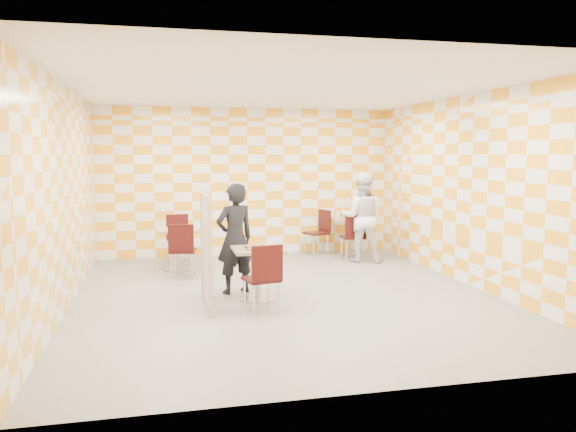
% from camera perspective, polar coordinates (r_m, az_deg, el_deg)
% --- Properties ---
extents(room_shell, '(7.00, 7.00, 7.00)m').
position_cam_1_polar(room_shell, '(8.64, -1.15, 2.53)').
color(room_shell, gray).
rests_on(room_shell, ground).
extents(main_table, '(0.70, 0.70, 0.75)m').
position_cam_1_polar(main_table, '(7.96, -3.06, -4.99)').
color(main_table, tan).
rests_on(main_table, ground).
extents(second_table, '(0.70, 0.70, 0.75)m').
position_cam_1_polar(second_table, '(11.65, 6.08, -1.43)').
color(second_table, tan).
rests_on(second_table, ground).
extents(empty_table, '(0.70, 0.70, 0.75)m').
position_cam_1_polar(empty_table, '(10.20, -11.08, -2.61)').
color(empty_table, tan).
rests_on(empty_table, ground).
extents(chair_main_front, '(0.50, 0.51, 0.92)m').
position_cam_1_polar(chair_main_front, '(7.23, -2.45, -5.86)').
color(chair_main_front, '#350A0A').
rests_on(chair_main_front, ground).
extents(chair_second_front, '(0.44, 0.45, 0.92)m').
position_cam_1_polar(chair_second_front, '(10.98, 6.71, -1.72)').
color(chair_second_front, '#350A0A').
rests_on(chair_second_front, ground).
extents(chair_second_side, '(0.53, 0.53, 0.92)m').
position_cam_1_polar(chair_second_side, '(11.61, 3.29, -1.26)').
color(chair_second_side, '#350A0A').
rests_on(chair_second_side, ground).
extents(chair_empty_near, '(0.49, 0.50, 0.92)m').
position_cam_1_polar(chair_empty_near, '(9.51, -10.71, -3.03)').
color(chair_empty_near, '#350A0A').
rests_on(chair_empty_near, ground).
extents(chair_empty_far, '(0.47, 0.48, 0.92)m').
position_cam_1_polar(chair_empty_far, '(10.88, -11.09, -1.87)').
color(chair_empty_far, '#350A0A').
rests_on(chair_empty_far, ground).
extents(partition, '(0.08, 1.38, 1.55)m').
position_cam_1_polar(partition, '(7.74, -8.32, -3.26)').
color(partition, white).
rests_on(partition, ground).
extents(man_dark, '(0.70, 0.58, 1.64)m').
position_cam_1_polar(man_dark, '(8.37, -5.42, -2.29)').
color(man_dark, black).
rests_on(man_dark, ground).
extents(man_white, '(1.00, 0.89, 1.72)m').
position_cam_1_polar(man_white, '(10.88, 7.52, -0.14)').
color(man_white, white).
rests_on(man_white, ground).
extents(pizza_on_foil, '(0.40, 0.40, 0.04)m').
position_cam_1_polar(pizza_on_foil, '(7.90, -3.05, -3.18)').
color(pizza_on_foil, silver).
rests_on(pizza_on_foil, main_table).
extents(sport_bottle, '(0.06, 0.06, 0.20)m').
position_cam_1_polar(sport_bottle, '(11.66, 5.10, 0.21)').
color(sport_bottle, white).
rests_on(sport_bottle, second_table).
extents(soda_bottle, '(0.07, 0.07, 0.23)m').
position_cam_1_polar(soda_bottle, '(11.70, 6.81, 0.29)').
color(soda_bottle, black).
rests_on(soda_bottle, second_table).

